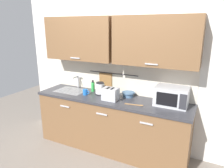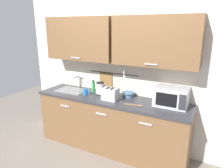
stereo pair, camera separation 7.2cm
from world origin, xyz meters
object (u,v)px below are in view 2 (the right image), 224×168
object	(u,v)px
dish_soap_bottle	(93,86)
mixing_bowl	(128,94)
electric_kettle	(100,88)
mug_by_kettle	(113,92)
mug_near_sink	(86,92)
toaster	(110,94)
microwave	(171,97)
wooden_spoon	(136,105)

from	to	relation	value
dish_soap_bottle	mixing_bowl	xyz separation A→B (m)	(0.66, 0.00, -0.04)
electric_kettle	mug_by_kettle	world-z (taller)	electric_kettle
electric_kettle	mug_near_sink	xyz separation A→B (m)	(-0.21, -0.13, -0.05)
mixing_bowl	mug_by_kettle	size ratio (longest dim) A/B	1.78
electric_kettle	toaster	size ratio (longest dim) A/B	0.89
mixing_bowl	mug_by_kettle	xyz separation A→B (m)	(-0.29, -0.00, 0.00)
microwave	dish_soap_bottle	xyz separation A→B (m)	(-1.36, 0.06, -0.05)
microwave	mug_by_kettle	size ratio (longest dim) A/B	3.83
electric_kettle	mug_near_sink	distance (m)	0.25
microwave	dish_soap_bottle	bearing A→B (deg)	177.63
electric_kettle	mixing_bowl	bearing A→B (deg)	11.64
electric_kettle	mug_near_sink	bearing A→B (deg)	-147.25
toaster	wooden_spoon	bearing A→B (deg)	-4.21
dish_soap_bottle	toaster	bearing A→B (deg)	-28.70
dish_soap_bottle	wooden_spoon	world-z (taller)	dish_soap_bottle
dish_soap_bottle	mug_near_sink	distance (m)	0.23
wooden_spoon	mug_near_sink	bearing A→B (deg)	175.88
microwave	mug_by_kettle	world-z (taller)	microwave
electric_kettle	mixing_bowl	world-z (taller)	electric_kettle
mug_near_sink	mixing_bowl	size ratio (longest dim) A/B	0.56
toaster	mug_by_kettle	bearing A→B (deg)	110.34
mug_near_sink	mug_by_kettle	size ratio (longest dim) A/B	1.00
toaster	mug_by_kettle	distance (m)	0.28
toaster	electric_kettle	bearing A→B (deg)	148.56
dish_soap_bottle	mug_by_kettle	distance (m)	0.38
electric_kettle	wooden_spoon	world-z (taller)	electric_kettle
electric_kettle	dish_soap_bottle	world-z (taller)	electric_kettle
microwave	electric_kettle	xyz separation A→B (m)	(-1.16, -0.04, -0.03)
microwave	mug_near_sink	size ratio (longest dim) A/B	3.83
electric_kettle	wooden_spoon	bearing A→B (deg)	-15.71
mixing_bowl	toaster	world-z (taller)	toaster
mug_by_kettle	wooden_spoon	xyz separation A→B (m)	(0.53, -0.29, -0.04)
microwave	electric_kettle	bearing A→B (deg)	-178.24
mixing_bowl	microwave	bearing A→B (deg)	-4.95
electric_kettle	mixing_bowl	distance (m)	0.48
toaster	wooden_spoon	world-z (taller)	toaster
electric_kettle	mug_by_kettle	bearing A→B (deg)	27.32
mug_near_sink	toaster	world-z (taller)	toaster
electric_kettle	dish_soap_bottle	distance (m)	0.22
electric_kettle	toaster	bearing A→B (deg)	-31.44
electric_kettle	toaster	world-z (taller)	electric_kettle
mug_near_sink	mixing_bowl	xyz separation A→B (m)	(0.67, 0.23, -0.00)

